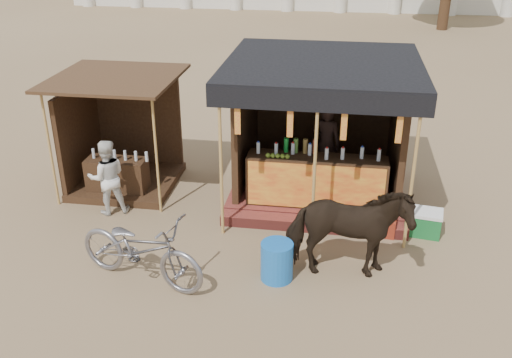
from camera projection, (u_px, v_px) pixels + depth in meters
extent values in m
plane|color=#846B4C|center=(240.00, 286.00, 8.85)|extent=(120.00, 120.00, 0.00)
cube|color=maroon|center=(318.00, 186.00, 11.80)|extent=(3.40, 2.80, 0.22)
cube|color=maroon|center=(313.00, 224.00, 10.42)|extent=(3.40, 0.35, 0.20)
cube|color=#3B2615|center=(316.00, 180.00, 10.70)|extent=(2.60, 0.55, 0.95)
cube|color=red|center=(315.00, 187.00, 10.44)|extent=(2.50, 0.02, 0.88)
cube|color=#3B2615|center=(324.00, 105.00, 12.33)|extent=(3.00, 0.12, 2.50)
cube|color=#3B2615|center=(246.00, 121.00, 11.42)|extent=(0.12, 2.50, 2.50)
cube|color=#3B2615|center=(399.00, 128.00, 11.01)|extent=(0.12, 2.50, 2.50)
cube|color=black|center=(324.00, 63.00, 10.48)|extent=(3.60, 3.60, 0.06)
cube|color=black|center=(318.00, 101.00, 8.97)|extent=(3.60, 0.06, 0.36)
cylinder|color=tan|center=(221.00, 163.00, 9.73)|extent=(0.06, 0.06, 2.75)
cylinder|color=tan|center=(315.00, 169.00, 9.51)|extent=(0.06, 0.06, 2.75)
cylinder|color=tan|center=(413.00, 175.00, 9.29)|extent=(0.06, 0.06, 2.75)
cube|color=red|center=(237.00, 119.00, 9.34)|extent=(0.10, 0.02, 0.55)
cube|color=red|center=(290.00, 121.00, 9.22)|extent=(0.10, 0.02, 0.55)
cube|color=red|center=(344.00, 124.00, 9.10)|extent=(0.10, 0.02, 0.55)
cube|color=red|center=(400.00, 127.00, 8.98)|extent=(0.10, 0.02, 0.55)
imported|color=black|center=(326.00, 143.00, 11.47)|extent=(0.68, 0.53, 1.63)
cube|color=#3B2615|center=(128.00, 181.00, 12.09)|extent=(2.00, 2.00, 0.15)
cube|color=#3B2615|center=(139.00, 123.00, 12.52)|extent=(1.90, 0.10, 2.10)
cube|color=#3B2615|center=(80.00, 136.00, 11.80)|extent=(0.10, 1.90, 2.10)
cube|color=#472D19|center=(115.00, 78.00, 11.02)|extent=(2.40, 2.40, 0.06)
cylinder|color=tan|center=(50.00, 149.00, 10.82)|extent=(0.05, 0.05, 2.35)
cylinder|color=tan|center=(156.00, 156.00, 10.54)|extent=(0.05, 0.05, 2.35)
cube|color=#3B2615|center=(118.00, 178.00, 11.50)|extent=(1.20, 0.50, 0.80)
imported|color=black|center=(347.00, 232.00, 8.78)|extent=(1.95, 1.00, 1.60)
imported|color=gray|center=(141.00, 249.00, 8.76)|extent=(2.34, 1.37, 1.16)
imported|color=silver|center=(107.00, 177.00, 10.72)|extent=(0.89, 0.81, 1.48)
cylinder|color=blue|center=(277.00, 261.00, 8.92)|extent=(0.67, 0.67, 0.64)
cube|color=maroon|center=(385.00, 225.00, 10.25)|extent=(0.43, 0.49, 0.33)
cube|color=#17672D|center=(423.00, 224.00, 10.22)|extent=(0.68, 0.51, 0.40)
cube|color=white|center=(424.00, 212.00, 10.12)|extent=(0.70, 0.53, 0.06)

